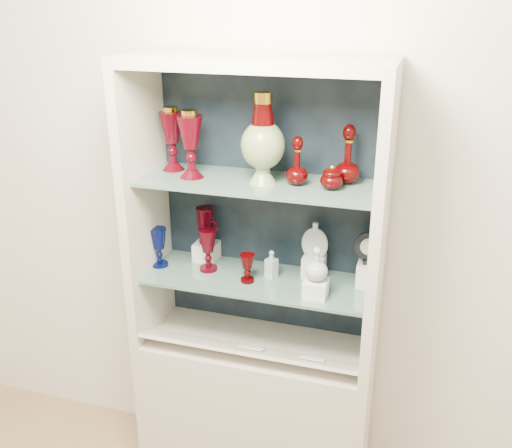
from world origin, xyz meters
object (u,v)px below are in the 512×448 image
(ruby_pitcher, at_px, (206,225))
(flat_flask, at_px, (315,239))
(enamel_urn, at_px, (263,139))
(ruby_goblet_small, at_px, (247,268))
(cobalt_goblet, at_px, (159,247))
(clear_round_decanter, at_px, (317,265))
(ruby_decanter_a, at_px, (348,151))
(ruby_decanter_b, at_px, (297,159))
(lidded_bowl, at_px, (332,177))
(cameo_medallion, at_px, (369,247))
(pedestal_lamp_right, at_px, (191,144))
(ruby_goblet_tall, at_px, (208,250))
(clear_square_bottle, at_px, (271,264))
(pedestal_lamp_left, at_px, (172,139))

(ruby_pitcher, height_order, flat_flask, same)
(enamel_urn, relative_size, ruby_pitcher, 2.09)
(ruby_goblet_small, bearing_deg, cobalt_goblet, 175.34)
(clear_round_decanter, bearing_deg, ruby_decanter_a, 65.28)
(ruby_decanter_b, bearing_deg, flat_flask, 52.36)
(lidded_bowl, relative_size, cameo_medallion, 0.69)
(pedestal_lamp_right, bearing_deg, ruby_goblet_tall, 40.43)
(ruby_decanter_b, bearing_deg, ruby_decanter_a, 21.95)
(enamel_urn, xyz_separation_m, ruby_goblet_tall, (-0.25, 0.02, -0.50))
(lidded_bowl, height_order, flat_flask, lidded_bowl)
(lidded_bowl, distance_m, cameo_medallion, 0.34)
(cameo_medallion, bearing_deg, pedestal_lamp_right, 176.88)
(clear_square_bottle, relative_size, cameo_medallion, 0.86)
(cobalt_goblet, distance_m, clear_round_decanter, 0.71)
(ruby_goblet_tall, xyz_separation_m, clear_square_bottle, (0.28, 0.01, -0.03))
(enamel_urn, distance_m, ruby_pitcher, 0.53)
(cobalt_goblet, bearing_deg, ruby_goblet_tall, 5.43)
(pedestal_lamp_right, relative_size, cameo_medallion, 1.90)
(ruby_decanter_b, distance_m, ruby_goblet_tall, 0.57)
(ruby_decanter_b, distance_m, clear_square_bottle, 0.47)
(ruby_goblet_small, xyz_separation_m, ruby_pitcher, (-0.24, 0.15, 0.10))
(ruby_goblet_tall, distance_m, cameo_medallion, 0.67)
(cobalt_goblet, height_order, ruby_pitcher, ruby_pitcher)
(pedestal_lamp_left, bearing_deg, clear_square_bottle, -3.85)
(cobalt_goblet, bearing_deg, cameo_medallion, 4.44)
(cobalt_goblet, distance_m, ruby_pitcher, 0.22)
(pedestal_lamp_right, xyz_separation_m, ruby_goblet_tall, (0.04, 0.04, -0.46))
(pedestal_lamp_left, height_order, ruby_goblet_small, pedestal_lamp_left)
(pedestal_lamp_right, xyz_separation_m, ruby_decanter_a, (0.60, 0.10, -0.00))
(pedestal_lamp_left, relative_size, ruby_decanter_a, 1.01)
(ruby_decanter_a, distance_m, cameo_medallion, 0.39)
(lidded_bowl, xyz_separation_m, cobalt_goblet, (-0.73, 0.01, -0.38))
(ruby_decanter_b, xyz_separation_m, clear_square_bottle, (-0.10, 0.02, -0.46))
(flat_flask, bearing_deg, cameo_medallion, -5.44)
(pedestal_lamp_right, xyz_separation_m, enamel_urn, (0.29, 0.01, 0.04))
(pedestal_lamp_right, xyz_separation_m, ruby_goblet_small, (0.23, -0.02, -0.49))
(pedestal_lamp_left, relative_size, ruby_goblet_small, 2.15)
(enamel_urn, xyz_separation_m, cobalt_goblet, (-0.46, 0.00, -0.51))
(pedestal_lamp_left, distance_m, pedestal_lamp_right, 0.14)
(ruby_decanter_b, bearing_deg, lidded_bowl, -6.68)
(flat_flask, xyz_separation_m, cameo_medallion, (0.22, -0.03, 0.00))
(cobalt_goblet, bearing_deg, pedestal_lamp_left, 45.39)
(ruby_decanter_a, xyz_separation_m, ruby_goblet_small, (-0.36, -0.12, -0.49))
(pedestal_lamp_left, relative_size, clear_round_decanter, 1.96)
(ruby_decanter_b, distance_m, flat_flask, 0.37)
(ruby_decanter_a, xyz_separation_m, ruby_goblet_tall, (-0.56, -0.06, -0.46))
(cameo_medallion, bearing_deg, ruby_decanter_a, 162.40)
(ruby_goblet_small, bearing_deg, clear_round_decanter, -8.17)
(cobalt_goblet, relative_size, ruby_goblet_small, 1.44)
(ruby_decanter_b, bearing_deg, ruby_goblet_small, -166.59)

